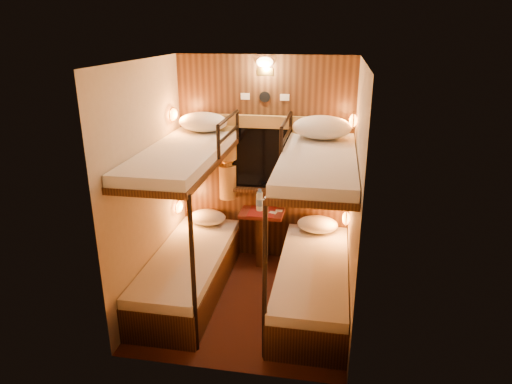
% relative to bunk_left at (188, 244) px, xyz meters
% --- Properties ---
extents(floor, '(2.10, 2.10, 0.00)m').
position_rel_bunk_left_xyz_m(floor, '(0.65, -0.07, -0.56)').
color(floor, '#371A0F').
rests_on(floor, ground).
extents(ceiling, '(2.10, 2.10, 0.00)m').
position_rel_bunk_left_xyz_m(ceiling, '(0.65, -0.07, 1.84)').
color(ceiling, silver).
rests_on(ceiling, wall_back).
extents(wall_back, '(2.40, 0.00, 2.40)m').
position_rel_bunk_left_xyz_m(wall_back, '(0.65, 0.98, 0.64)').
color(wall_back, '#C6B293').
rests_on(wall_back, floor).
extents(wall_front, '(2.40, 0.00, 2.40)m').
position_rel_bunk_left_xyz_m(wall_front, '(0.65, -1.12, 0.64)').
color(wall_front, '#C6B293').
rests_on(wall_front, floor).
extents(wall_left, '(0.00, 2.40, 2.40)m').
position_rel_bunk_left_xyz_m(wall_left, '(-0.35, -0.07, 0.64)').
color(wall_left, '#C6B293').
rests_on(wall_left, floor).
extents(wall_right, '(0.00, 2.40, 2.40)m').
position_rel_bunk_left_xyz_m(wall_right, '(1.65, -0.07, 0.64)').
color(wall_right, '#C6B293').
rests_on(wall_right, floor).
extents(back_panel, '(2.00, 0.03, 2.40)m').
position_rel_bunk_left_xyz_m(back_panel, '(0.65, 0.97, 0.64)').
color(back_panel, '#321B0D').
rests_on(back_panel, floor).
extents(bunk_left, '(0.72, 1.90, 1.82)m').
position_rel_bunk_left_xyz_m(bunk_left, '(0.00, 0.00, 0.00)').
color(bunk_left, '#321B0D').
rests_on(bunk_left, floor).
extents(bunk_right, '(0.72, 1.90, 1.82)m').
position_rel_bunk_left_xyz_m(bunk_right, '(1.30, 0.00, 0.00)').
color(bunk_right, '#321B0D').
rests_on(bunk_right, floor).
extents(window, '(1.00, 0.12, 0.79)m').
position_rel_bunk_left_xyz_m(window, '(0.65, 0.94, 0.62)').
color(window, black).
rests_on(window, back_panel).
extents(curtains, '(1.10, 0.22, 1.00)m').
position_rel_bunk_left_xyz_m(curtains, '(0.65, 0.90, 0.71)').
color(curtains, olive).
rests_on(curtains, back_panel).
extents(back_fixtures, '(0.54, 0.09, 0.48)m').
position_rel_bunk_left_xyz_m(back_fixtures, '(0.65, 0.93, 1.69)').
color(back_fixtures, black).
rests_on(back_fixtures, back_panel).
extents(reading_lamps, '(2.00, 0.20, 1.25)m').
position_rel_bunk_left_xyz_m(reading_lamps, '(0.65, 0.63, 0.68)').
color(reading_lamps, orange).
rests_on(reading_lamps, wall_left).
extents(table, '(0.50, 0.34, 0.66)m').
position_rel_bunk_left_xyz_m(table, '(0.65, 0.78, -0.14)').
color(table, '#501312').
rests_on(table, floor).
extents(bottle_left, '(0.08, 0.08, 0.27)m').
position_rel_bunk_left_xyz_m(bottle_left, '(0.62, 0.81, 0.21)').
color(bottle_left, '#99BFE5').
rests_on(bottle_left, table).
extents(bottle_right, '(0.07, 0.07, 0.23)m').
position_rel_bunk_left_xyz_m(bottle_right, '(0.60, 0.83, 0.19)').
color(bottle_right, '#99BFE5').
rests_on(bottle_right, table).
extents(sachet_a, '(0.10, 0.08, 0.01)m').
position_rel_bunk_left_xyz_m(sachet_a, '(0.78, 0.77, 0.09)').
color(sachet_a, silver).
rests_on(sachet_a, table).
extents(sachet_b, '(0.08, 0.06, 0.01)m').
position_rel_bunk_left_xyz_m(sachet_b, '(0.84, 0.84, 0.09)').
color(sachet_b, silver).
rests_on(sachet_b, table).
extents(pillow_lower_left, '(0.44, 0.31, 0.17)m').
position_rel_bunk_left_xyz_m(pillow_lower_left, '(-0.00, 0.76, -0.02)').
color(pillow_lower_left, silver).
rests_on(pillow_lower_left, bunk_left).
extents(pillow_lower_right, '(0.46, 0.33, 0.18)m').
position_rel_bunk_left_xyz_m(pillow_lower_right, '(1.30, 0.76, -0.01)').
color(pillow_lower_right, silver).
rests_on(pillow_lower_right, bunk_right).
extents(pillow_upper_left, '(0.54, 0.39, 0.21)m').
position_rel_bunk_left_xyz_m(pillow_upper_left, '(-0.00, 0.72, 1.14)').
color(pillow_upper_left, silver).
rests_on(pillow_upper_left, bunk_left).
extents(pillow_upper_right, '(0.61, 0.43, 0.24)m').
position_rel_bunk_left_xyz_m(pillow_upper_right, '(1.30, 0.59, 1.15)').
color(pillow_upper_right, silver).
rests_on(pillow_upper_right, bunk_right).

